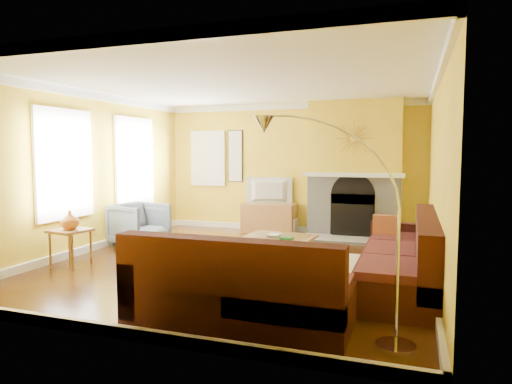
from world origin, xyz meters
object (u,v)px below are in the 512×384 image
at_px(side_table, 71,248).
at_px(arc_lamp, 333,231).
at_px(sectional_sofa, 309,252).
at_px(media_console, 269,218).
at_px(coffee_table, 276,250).
at_px(armchair, 139,224).

height_order(side_table, arc_lamp, arc_lamp).
bearing_deg(side_table, arc_lamp, -19.64).
bearing_deg(sectional_sofa, media_console, 114.70).
xyz_separation_m(sectional_sofa, arc_lamp, (0.55, -1.57, 0.55)).
xyz_separation_m(side_table, arc_lamp, (4.14, -1.48, 0.73)).
xyz_separation_m(coffee_table, arc_lamp, (1.29, -2.59, 0.80)).
relative_size(sectional_sofa, media_console, 3.34).
relative_size(coffee_table, arc_lamp, 0.52).
height_order(armchair, side_table, armchair).
bearing_deg(media_console, sectional_sofa, -65.30).
bearing_deg(side_table, media_console, 62.09).
distance_m(armchair, side_table, 1.62).
bearing_deg(sectional_sofa, side_table, -178.56).
relative_size(armchair, arc_lamp, 0.42).
relative_size(media_console, side_table, 2.02).
xyz_separation_m(armchair, side_table, (-0.13, -1.61, -0.11)).
distance_m(side_table, arc_lamp, 4.45).
relative_size(sectional_sofa, armchair, 4.34).
bearing_deg(side_table, armchair, 85.54).
distance_m(sectional_sofa, coffee_table, 1.28).
distance_m(coffee_table, arc_lamp, 3.00).
distance_m(armchair, arc_lamp, 5.10).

